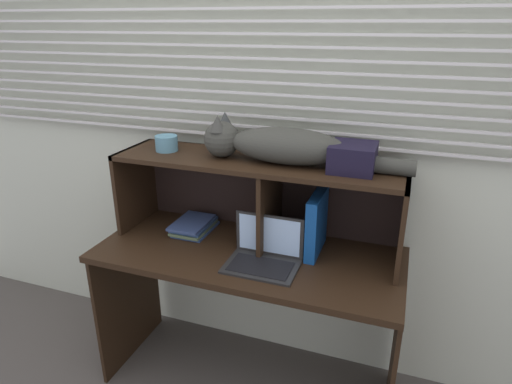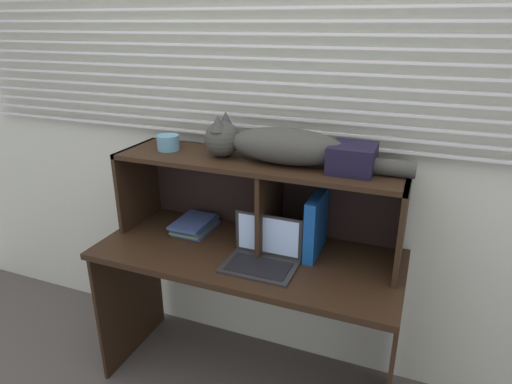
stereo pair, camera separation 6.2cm
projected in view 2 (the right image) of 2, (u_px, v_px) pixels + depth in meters
back_panel_with_blinds at (273, 128)px, 2.11m from camera, size 4.40×0.08×2.50m
desk at (247, 280)px, 2.06m from camera, size 1.39×0.59×0.75m
hutch_shelf_unit at (260, 183)px, 2.02m from camera, size 1.32×0.35×0.41m
cat at (277, 145)px, 1.89m from camera, size 0.92×0.20×0.20m
laptop at (263, 255)px, 1.89m from camera, size 0.31×0.22×0.20m
binder_upright at (316, 224)px, 1.95m from camera, size 0.05×0.26×0.28m
book_stack at (195, 225)px, 2.21m from camera, size 0.17×0.25×0.05m
small_basket at (168, 143)px, 2.10m from camera, size 0.11×0.11×0.07m
storage_box at (352, 158)px, 1.79m from camera, size 0.18×0.19×0.11m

